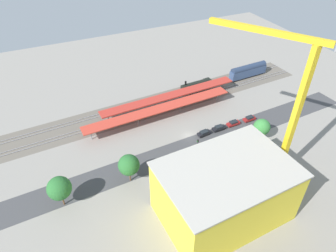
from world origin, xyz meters
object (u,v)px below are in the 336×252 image
Objects in this scene: parked_car_0 at (249,119)px; street_tree_1 at (129,165)px; street_tree_2 at (262,127)px; traffic_light at (198,146)px; parked_car_2 at (219,128)px; platform_canopy_near at (160,109)px; tower_crane at (287,102)px; platform_canopy_far at (170,96)px; street_tree_0 at (59,188)px; construction_building at (225,192)px; box_truck_0 at (172,175)px; passenger_coach at (248,71)px; box_truck_2 at (196,168)px; locomotive at (198,85)px; parked_car_1 at (233,123)px; box_truck_1 at (210,162)px; parked_car_3 at (204,133)px.

parked_car_0 is 0.50× the size of street_tree_1.
traffic_light is (22.45, -1.01, -0.19)m from street_tree_2.
parked_car_0 is at bearing -179.77° from parked_car_2.
street_tree_2 is 22.47m from traffic_light.
parked_car_2 is (-15.18, 14.28, -3.33)m from platform_canopy_near.
tower_crane is 28.62m from traffic_light.
traffic_light is (4.61, 28.52, 0.27)m from platform_canopy_far.
platform_canopy_far is 29.21m from parked_car_0.
platform_canopy_far is at bearing -145.84° from street_tree_0.
traffic_light is (-4.19, -19.98, -2.99)m from construction_building.
box_truck_0 is (8.31, 27.49, -2.43)m from platform_canopy_near.
street_tree_2 reaches higher than passenger_coach.
box_truck_2 is (1.05, 27.90, -2.50)m from platform_canopy_near.
locomotive is at bearing -85.15° from street_tree_2.
street_tree_1 reaches higher than parked_car_0.
street_tree_2 is (-9.53, 9.18, 3.82)m from parked_car_2.
parked_car_1 is at bearing 125.23° from platform_canopy_far.
box_truck_0 is (35.91, 13.26, 0.89)m from parked_car_0.
street_tree_2 reaches higher than box_truck_1.
passenger_coach is 3.83× the size of parked_car_2.
locomotive reaches higher than parked_car_3.
locomotive is 1.52× the size of box_truck_1.
platform_canopy_near is at bearing -129.40° from street_tree_1.
passenger_coach reaches higher than parked_car_3.
parked_car_1 is 0.64× the size of street_tree_2.
box_truck_2 is (-0.87, -14.53, -5.79)m from construction_building.
passenger_coach reaches higher than box_truck_1.
box_truck_2 reaches higher than parked_car_3.
box_truck_1 is 1.46× the size of traffic_light.
street_tree_0 reaches higher than parked_car_3.
box_truck_0 is (54.31, 39.23, -1.35)m from passenger_coach.
street_tree_2 is at bearing -169.15° from box_truck_1.
tower_crane is (-7.18, 22.69, 23.59)m from parked_car_3.
tower_crane is at bearing 134.04° from traffic_light.
box_truck_2 is (22.78, 39.63, -0.21)m from locomotive.
parked_car_0 is 0.49× the size of street_tree_0.
locomotive is 1.65× the size of street_tree_1.
locomotive is 24.30m from passenger_coach.
parked_car_0 is at bearing 135.60° from platform_canopy_far.
box_truck_1 is (12.75, -9.74, -22.70)m from tower_crane.
parked_car_2 is 13.77m from street_tree_2.
street_tree_2 is at bearing 136.07° from parked_car_2.
passenger_coach is at bearing -121.17° from street_tree_2.
parked_car_2 is 1.00× the size of parked_car_3.
tower_crane reaches higher than traffic_light.
construction_building is (29.53, 28.20, 6.61)m from parked_car_0.
street_tree_0 is at bearing 1.75° from traffic_light.
parked_car_0 is 26.88m from traffic_light.
platform_canopy_near reaches higher than parked_car_3.
parked_car_1 is 0.51× the size of box_truck_0.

